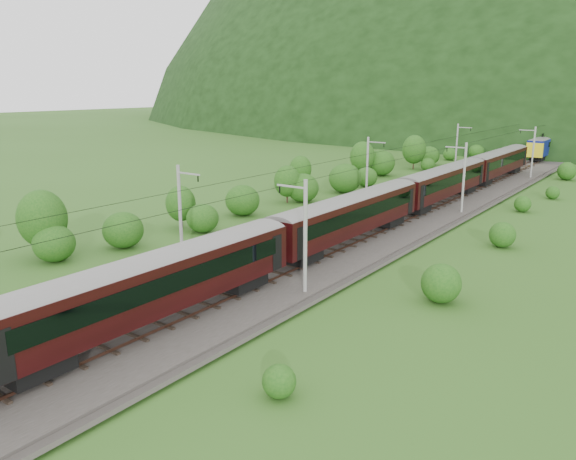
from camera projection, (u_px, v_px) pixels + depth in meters
The scene contains 14 objects.
ground at pixel (239, 278), 43.39m from camera, with size 600.00×600.00×0.00m, color #31591B.
railbed at pixel (311, 247), 51.18m from camera, with size 14.00×220.00×0.30m, color #38332D.
track_left at pixel (289, 241), 52.50m from camera, with size 2.40×220.00×0.27m.
track_right at pixel (333, 249), 49.76m from camera, with size 2.40×220.00×0.27m.
catenary_left at pixel (368, 167), 70.82m from camera, with size 2.54×192.28×8.00m.
catenary_right at pixel (463, 176), 63.83m from camera, with size 2.54×192.28×8.00m.
overhead_wires at pixel (311, 172), 49.46m from camera, with size 4.83×198.00×0.03m.
mountain_ridge at pixel (411, 111), 346.75m from camera, with size 336.00×280.00×132.00m, color black.
train at pixel (403, 191), 60.06m from camera, with size 3.02×144.58×5.26m.
hazard_post_near at pixel (445, 184), 78.68m from camera, with size 0.16×0.16×1.52m, color red.
hazard_post_far at pixel (445, 187), 76.17m from camera, with size 0.17×0.17×1.59m, color red.
signal at pixel (462, 165), 95.20m from camera, with size 0.24×0.24×2.15m.
vegetation_left at pixel (271, 187), 68.88m from camera, with size 12.85×151.30×7.07m.
vegetation_right at pixel (474, 244), 48.76m from camera, with size 6.24×108.13×2.57m.
Camera 1 is at (27.30, -30.98, 14.36)m, focal length 35.00 mm.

